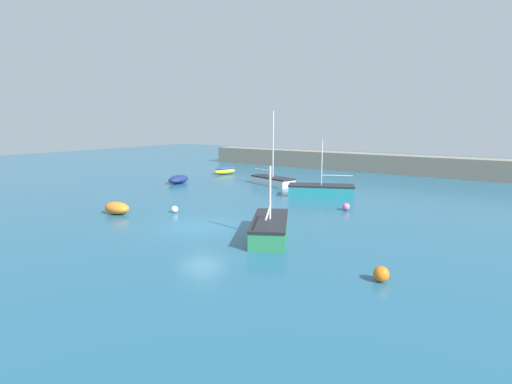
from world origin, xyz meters
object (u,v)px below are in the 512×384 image
(mooring_buoy_white, at_px, (175,209))
(mooring_buoy_orange, at_px, (381,274))
(sailboat_tall_mast, at_px, (273,180))
(rowboat_with_red_cover, at_px, (225,171))
(mooring_buoy_pink, at_px, (346,207))
(fishing_dinghy_green, at_px, (117,208))
(sailboat_twin_hulled, at_px, (270,228))
(rowboat_white_midwater, at_px, (178,179))
(sailboat_short_mast, at_px, (321,190))

(mooring_buoy_white, bearing_deg, mooring_buoy_orange, -14.56)
(sailboat_tall_mast, bearing_deg, mooring_buoy_white, -69.25)
(rowboat_with_red_cover, distance_m, mooring_buoy_white, 19.19)
(sailboat_tall_mast, height_order, mooring_buoy_pink, sailboat_tall_mast)
(sailboat_tall_mast, relative_size, fishing_dinghy_green, 3.46)
(sailboat_twin_hulled, xyz_separation_m, fishing_dinghy_green, (-10.95, -1.10, -0.11))
(rowboat_with_red_cover, distance_m, sailboat_twin_hulled, 25.09)
(fishing_dinghy_green, relative_size, mooring_buoy_white, 4.39)
(mooring_buoy_pink, bearing_deg, rowboat_white_midwater, 172.92)
(mooring_buoy_orange, xyz_separation_m, mooring_buoy_white, (-14.67, 3.81, -0.07))
(rowboat_white_midwater, distance_m, sailboat_short_mast, 14.38)
(rowboat_white_midwater, height_order, mooring_buoy_orange, rowboat_white_midwater)
(sailboat_tall_mast, xyz_separation_m, fishing_dinghy_green, (-2.09, -15.71, -0.05))
(sailboat_twin_hulled, height_order, mooring_buoy_orange, sailboat_twin_hulled)
(sailboat_short_mast, height_order, fishing_dinghy_green, sailboat_short_mast)
(rowboat_white_midwater, xyz_separation_m, sailboat_twin_hulled, (16.97, -10.44, 0.13))
(fishing_dinghy_green, distance_m, mooring_buoy_pink, 15.07)
(sailboat_twin_hulled, xyz_separation_m, sailboat_tall_mast, (-8.86, 14.61, -0.05))
(sailboat_short_mast, relative_size, fishing_dinghy_green, 2.75)
(rowboat_with_red_cover, height_order, mooring_buoy_pink, rowboat_with_red_cover)
(sailboat_tall_mast, bearing_deg, fishing_dinghy_green, -79.85)
(sailboat_twin_hulled, distance_m, mooring_buoy_pink, 8.27)
(mooring_buoy_white, bearing_deg, rowboat_with_red_cover, 118.67)
(mooring_buoy_orange, bearing_deg, sailboat_tall_mast, 131.88)
(rowboat_with_red_cover, height_order, sailboat_twin_hulled, sailboat_twin_hulled)
(rowboat_with_red_cover, height_order, fishing_dinghy_green, rowboat_with_red_cover)
(mooring_buoy_orange, relative_size, mooring_buoy_white, 1.32)
(sailboat_twin_hulled, height_order, mooring_buoy_white, sailboat_twin_hulled)
(rowboat_with_red_cover, relative_size, sailboat_twin_hulled, 0.55)
(sailboat_twin_hulled, bearing_deg, rowboat_white_midwater, 30.09)
(sailboat_tall_mast, height_order, fishing_dinghy_green, sailboat_tall_mast)
(rowboat_white_midwater, distance_m, fishing_dinghy_green, 13.01)
(rowboat_white_midwater, bearing_deg, mooring_buoy_white, 30.89)
(sailboat_twin_hulled, xyz_separation_m, mooring_buoy_pink, (0.89, 8.22, -0.25))
(rowboat_with_red_cover, xyz_separation_m, sailboat_tall_mast, (8.50, -3.50, 0.05))
(rowboat_with_red_cover, relative_size, mooring_buoy_pink, 5.70)
(sailboat_twin_hulled, relative_size, fishing_dinghy_green, 2.63)
(sailboat_twin_hulled, height_order, fishing_dinghy_green, sailboat_twin_hulled)
(rowboat_with_red_cover, bearing_deg, sailboat_tall_mast, -92.54)
(rowboat_white_midwater, height_order, sailboat_twin_hulled, sailboat_twin_hulled)
(mooring_buoy_orange, bearing_deg, rowboat_white_midwater, 151.08)
(sailboat_short_mast, distance_m, fishing_dinghy_green, 15.41)
(rowboat_white_midwater, relative_size, mooring_buoy_pink, 5.90)
(fishing_dinghy_green, bearing_deg, rowboat_with_red_cover, -79.41)
(sailboat_twin_hulled, relative_size, sailboat_short_mast, 0.96)
(sailboat_short_mast, height_order, mooring_buoy_orange, sailboat_short_mast)
(sailboat_twin_hulled, height_order, mooring_buoy_pink, sailboat_twin_hulled)
(sailboat_tall_mast, relative_size, mooring_buoy_pink, 13.66)
(sailboat_tall_mast, bearing_deg, rowboat_with_red_cover, 175.34)
(sailboat_twin_hulled, bearing_deg, mooring_buoy_orange, -139.60)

